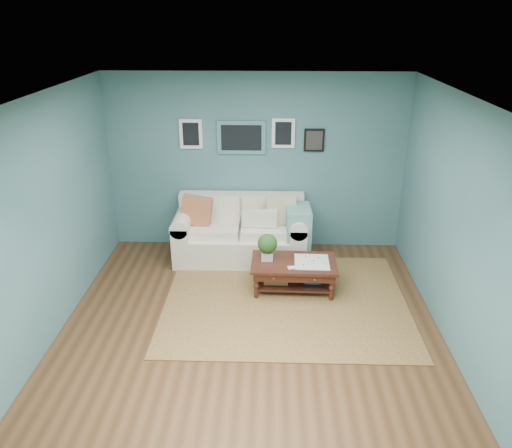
{
  "coord_description": "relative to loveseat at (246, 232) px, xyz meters",
  "views": [
    {
      "loc": [
        0.23,
        -4.82,
        3.5
      ],
      "look_at": [
        0.04,
        1.0,
        0.99
      ],
      "focal_mm": 35.0,
      "sensor_mm": 36.0,
      "label": 1
    }
  ],
  "objects": [
    {
      "name": "room_shell",
      "position": [
        0.13,
        -1.97,
        0.94
      ],
      "size": [
        5.0,
        5.02,
        2.7
      ],
      "color": "brown",
      "rests_on": "ground"
    },
    {
      "name": "loveseat",
      "position": [
        0.0,
        0.0,
        0.0
      ],
      "size": [
        2.01,
        0.91,
        1.03
      ],
      "color": "#F0EACD",
      "rests_on": "ground"
    },
    {
      "name": "coffee_table",
      "position": [
        0.62,
        -0.95,
        -0.07
      ],
      "size": [
        1.14,
        0.68,
        0.79
      ],
      "rotation": [
        0.0,
        0.0,
        -0.02
      ],
      "color": "black",
      "rests_on": "ground"
    },
    {
      "name": "area_rug",
      "position": [
        0.57,
        -1.26,
        -0.41
      ],
      "size": [
        3.12,
        2.49,
        0.01
      ],
      "primitive_type": "cube",
      "color": "brown",
      "rests_on": "ground"
    }
  ]
}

